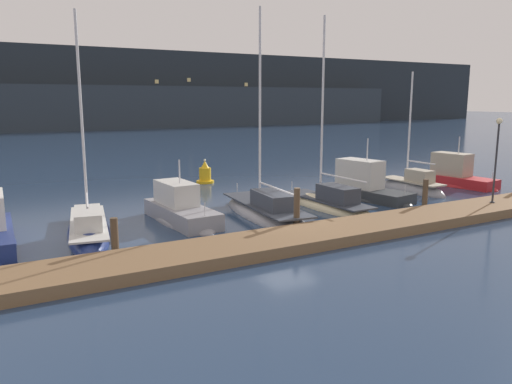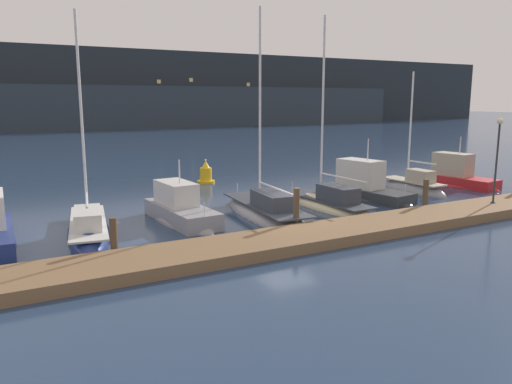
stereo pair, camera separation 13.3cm
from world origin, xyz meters
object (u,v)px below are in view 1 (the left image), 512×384
Objects in this scene: sailboat_berth_3 at (89,231)px; sailboat_berth_8 at (412,189)px; motorboat_berth_4 at (181,215)px; motorboat_berth_7 at (365,191)px; sailboat_berth_5 at (266,213)px; channel_buoy at (205,174)px; sailboat_berth_6 at (328,205)px; motorboat_berth_9 at (456,179)px; dock_lamppost at (497,147)px.

sailboat_berth_3 is 20.31m from sailboat_berth_8.
motorboat_berth_7 is at bearing 0.41° from motorboat_berth_4.
sailboat_berth_5 is at bearing -14.49° from motorboat_berth_4.
sailboat_berth_8 is at bearing -42.95° from channel_buoy.
sailboat_berth_8 is at bearing 9.80° from sailboat_berth_6.
sailboat_berth_6 is at bearing -76.80° from channel_buoy.
motorboat_berth_4 is 20.32m from motorboat_berth_9.
dock_lamppost is (9.73, -15.84, 2.79)m from channel_buoy.
motorboat_berth_9 is at bearing 1.64° from sailboat_berth_3.
sailboat_berth_5 reaches higher than dock_lamppost.
motorboat_berth_4 is at bearing -178.53° from motorboat_berth_9.
motorboat_berth_4 is 0.56× the size of sailboat_berth_6.
motorboat_berth_4 is at bearing -178.75° from sailboat_berth_8.
motorboat_berth_7 reaches higher than motorboat_berth_4.
dock_lamppost is (-0.60, -6.22, 3.25)m from sailboat_berth_8.
sailboat_berth_3 is at bearing -178.50° from sailboat_berth_8.
sailboat_berth_8 is at bearing 84.49° from dock_lamppost.
sailboat_berth_3 is 1.24× the size of sailboat_berth_8.
sailboat_berth_5 is 3.99m from sailboat_berth_6.
motorboat_berth_4 is at bearing 165.51° from sailboat_berth_5.
motorboat_berth_7 is 8.57m from motorboat_berth_9.
motorboat_berth_7 is at bearing -176.40° from sailboat_berth_8.
motorboat_berth_9 is at bearing 5.66° from sailboat_berth_5.
sailboat_berth_5 is at bearing -171.29° from motorboat_berth_7.
sailboat_berth_5 is at bearing -174.34° from motorboat_berth_9.
sailboat_berth_6 is at bearing -172.89° from motorboat_berth_9.
motorboat_berth_9 is 3.46× the size of channel_buoy.
sailboat_berth_8 is (7.76, 1.34, -0.01)m from sailboat_berth_6.
sailboat_berth_3 is 16.14m from motorboat_berth_7.
channel_buoy is at bearing 147.32° from motorboat_berth_9.
sailboat_berth_8 is at bearing -177.72° from motorboat_berth_9.
sailboat_berth_5 is 1.86× the size of motorboat_berth_9.
sailboat_berth_5 is at bearing -5.95° from sailboat_berth_3.
dock_lamppost is (-4.99, -6.39, 2.95)m from motorboat_berth_9.
sailboat_berth_8 reaches higher than dock_lamppost.
motorboat_berth_7 is 4.19m from sailboat_berth_8.
channel_buoy is (-14.72, 9.44, 0.16)m from motorboat_berth_9.
sailboat_berth_3 is at bearing -134.50° from channel_buoy.
motorboat_berth_7 is at bearing 16.71° from sailboat_berth_6.
motorboat_berth_9 is at bearing -32.68° from channel_buoy.
channel_buoy is (-10.33, 9.62, 0.46)m from sailboat_berth_8.
sailboat_berth_3 is 24.71m from motorboat_berth_9.
sailboat_berth_5 is 11.84m from sailboat_berth_8.
dock_lamppost reaches higher than motorboat_berth_9.
sailboat_berth_5 reaches higher than motorboat_berth_9.
sailboat_berth_5 reaches higher than sailboat_berth_8.
motorboat_berth_9 is 1.32× the size of dock_lamppost.
sailboat_berth_3 is 12.57m from sailboat_berth_6.
channel_buoy is at bearing 137.05° from sailboat_berth_8.
sailboat_berth_6 is 1.30× the size of sailboat_berth_8.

